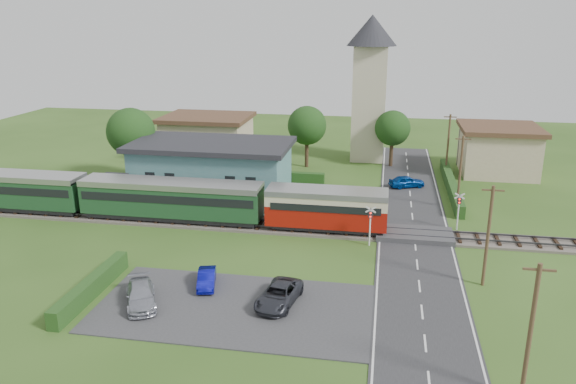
% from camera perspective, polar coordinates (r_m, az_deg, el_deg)
% --- Properties ---
extents(ground, '(120.00, 120.00, 0.00)m').
position_cam_1_polar(ground, '(46.01, 0.25, -4.72)').
color(ground, '#2D4C19').
extents(railway_track, '(76.00, 3.20, 0.49)m').
position_cam_1_polar(railway_track, '(47.80, 0.66, -3.71)').
color(railway_track, '#4C443D').
rests_on(railway_track, ground).
extents(road, '(6.00, 70.00, 0.05)m').
position_cam_1_polar(road, '(45.50, 12.81, -5.40)').
color(road, '#28282B').
rests_on(road, ground).
extents(car_park, '(17.00, 9.00, 0.08)m').
position_cam_1_polar(car_park, '(35.71, -5.54, -11.62)').
color(car_park, '#333335').
rests_on(car_park, ground).
extents(crossing_deck, '(6.20, 3.40, 0.45)m').
position_cam_1_polar(crossing_deck, '(47.29, 12.73, -4.25)').
color(crossing_deck, '#333335').
rests_on(crossing_deck, ground).
extents(platform, '(30.00, 3.00, 0.45)m').
position_cam_1_polar(platform, '(53.08, -9.48, -1.64)').
color(platform, gray).
rests_on(platform, ground).
extents(equipment_hut, '(2.30, 2.30, 2.55)m').
position_cam_1_polar(equipment_hut, '(55.75, -17.34, 0.36)').
color(equipment_hut, '#C3B69A').
rests_on(equipment_hut, platform).
extents(station_building, '(16.00, 9.00, 5.30)m').
position_cam_1_polar(station_building, '(57.63, -7.71, 2.52)').
color(station_building, '#407378').
rests_on(station_building, ground).
extents(train, '(43.20, 2.90, 3.40)m').
position_cam_1_polar(train, '(51.19, -15.06, -0.43)').
color(train, '#232328').
rests_on(train, ground).
extents(church_tower, '(6.00, 6.00, 17.60)m').
position_cam_1_polar(church_tower, '(70.41, 8.34, 11.42)').
color(church_tower, '#C3B69A').
rests_on(church_tower, ground).
extents(house_west, '(10.80, 8.80, 5.50)m').
position_cam_1_polar(house_west, '(72.09, -8.18, 5.57)').
color(house_west, tan).
rests_on(house_west, ground).
extents(house_east, '(8.80, 8.80, 5.50)m').
position_cam_1_polar(house_east, '(68.78, 20.55, 4.08)').
color(house_east, tan).
rests_on(house_east, ground).
extents(hedge_carpark, '(0.80, 9.00, 1.20)m').
position_cam_1_polar(hedge_carpark, '(38.89, -19.36, -9.12)').
color(hedge_carpark, '#193814').
rests_on(hedge_carpark, ground).
extents(hedge_roadside, '(0.80, 18.00, 1.20)m').
position_cam_1_polar(hedge_roadside, '(60.77, 16.22, 0.70)').
color(hedge_roadside, '#193814').
rests_on(hedge_roadside, ground).
extents(hedge_station, '(22.00, 0.80, 1.30)m').
position_cam_1_polar(hedge_station, '(62.31, -6.40, 1.75)').
color(hedge_station, '#193814').
rests_on(hedge_station, ground).
extents(tree_a, '(5.20, 5.20, 8.00)m').
position_cam_1_polar(tree_a, '(63.42, -15.68, 5.89)').
color(tree_a, '#332316').
rests_on(tree_a, ground).
extents(tree_b, '(4.60, 4.60, 7.34)m').
position_cam_1_polar(tree_b, '(66.81, 1.94, 6.76)').
color(tree_b, '#332316').
rests_on(tree_b, ground).
extents(tree_c, '(4.20, 4.20, 6.78)m').
position_cam_1_polar(tree_c, '(68.20, 10.58, 6.38)').
color(tree_c, '#332316').
rests_on(tree_c, ground).
extents(utility_pole_a, '(1.40, 0.22, 7.00)m').
position_cam_1_polar(utility_pole_a, '(28.49, 23.41, -12.87)').
color(utility_pole_a, '#473321').
rests_on(utility_pole_a, ground).
extents(utility_pole_b, '(1.40, 0.22, 7.00)m').
position_cam_1_polar(utility_pole_b, '(39.14, 19.66, -4.14)').
color(utility_pole_b, '#473321').
rests_on(utility_pole_b, ground).
extents(utility_pole_c, '(1.40, 0.22, 7.00)m').
position_cam_1_polar(utility_pole_c, '(54.23, 17.09, 1.98)').
color(utility_pole_c, '#473321').
rests_on(utility_pole_c, ground).
extents(utility_pole_d, '(1.40, 0.22, 7.00)m').
position_cam_1_polar(utility_pole_d, '(65.82, 15.95, 4.70)').
color(utility_pole_d, '#473321').
rests_on(utility_pole_d, ground).
extents(crossing_signal_near, '(0.84, 0.28, 3.28)m').
position_cam_1_polar(crossing_signal_near, '(44.29, 8.36, -2.84)').
color(crossing_signal_near, silver).
rests_on(crossing_signal_near, ground).
extents(crossing_signal_far, '(0.84, 0.28, 3.28)m').
position_cam_1_polar(crossing_signal_far, '(49.23, 16.96, -1.35)').
color(crossing_signal_far, silver).
rests_on(crossing_signal_far, ground).
extents(streetlamp_west, '(0.30, 0.30, 5.15)m').
position_cam_1_polar(streetlamp_west, '(70.03, -14.93, 5.03)').
color(streetlamp_west, '#3F3F47').
rests_on(streetlamp_west, ground).
extents(streetlamp_east, '(0.30, 0.30, 5.15)m').
position_cam_1_polar(streetlamp_east, '(71.01, 16.99, 5.02)').
color(streetlamp_east, '#3F3F47').
rests_on(streetlamp_east, ground).
extents(car_on_road, '(4.02, 2.77, 1.27)m').
position_cam_1_polar(car_on_road, '(60.57, 11.97, 1.06)').
color(car_on_road, navy).
rests_on(car_on_road, road).
extents(car_park_blue, '(1.87, 3.39, 1.06)m').
position_cam_1_polar(car_park_blue, '(38.25, -8.27, -8.69)').
color(car_park_blue, '#070978').
rests_on(car_park_blue, car_park).
extents(car_park_silver, '(3.45, 4.61, 1.24)m').
position_cam_1_polar(car_park_silver, '(36.73, -14.72, -10.11)').
color(car_park_silver, '#9496A2').
rests_on(car_park_silver, car_park).
extents(car_park_dark, '(2.74, 4.71, 1.23)m').
position_cam_1_polar(car_park_dark, '(35.62, -0.93, -10.40)').
color(car_park_dark, '#2B2D35').
rests_on(car_park_dark, car_park).
extents(pedestrian_near, '(0.65, 0.46, 1.68)m').
position_cam_1_polar(pedestrian_near, '(50.39, -0.28, -1.16)').
color(pedestrian_near, gray).
rests_on(pedestrian_near, platform).
extents(pedestrian_far, '(0.61, 0.76, 1.49)m').
position_cam_1_polar(pedestrian_far, '(54.16, -14.26, -0.49)').
color(pedestrian_far, gray).
rests_on(pedestrian_far, platform).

